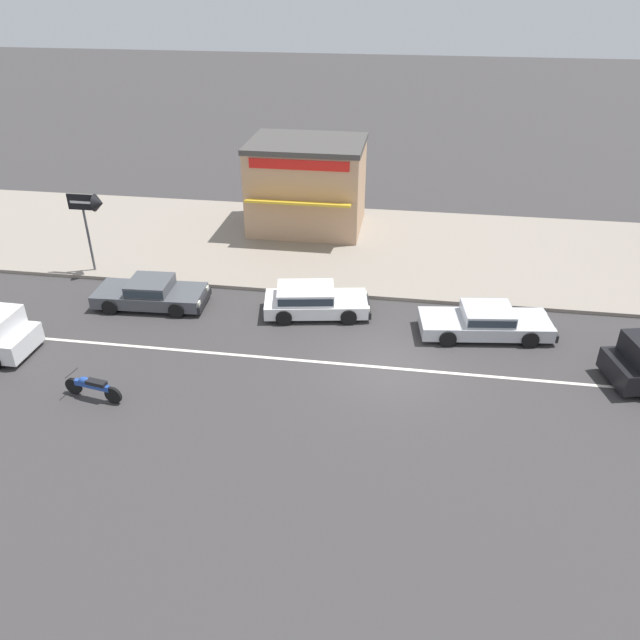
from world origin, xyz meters
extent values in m
plane|color=#383535|center=(0.00, 0.00, 0.00)|extent=(160.00, 160.00, 0.00)
cube|color=silver|center=(0.00, 0.00, 0.00)|extent=(50.40, 0.14, 0.01)
cube|color=gray|center=(0.00, 9.74, 0.07)|extent=(68.00, 10.00, 0.15)
cube|color=#47494F|center=(-9.50, 2.99, 0.41)|extent=(4.26, 1.99, 0.48)
cube|color=#47494F|center=(-9.45, 2.99, 0.85)|extent=(1.64, 1.68, 0.42)
cube|color=#28333D|center=(-9.45, 2.99, 0.85)|extent=(1.58, 1.71, 0.27)
cube|color=black|center=(-7.37, 3.10, 0.31)|extent=(0.21, 1.75, 0.28)
cube|color=white|center=(-7.43, 3.72, 0.51)|extent=(0.09, 0.24, 0.14)
cube|color=white|center=(-7.36, 2.48, 0.51)|extent=(0.09, 0.24, 0.14)
cylinder|color=black|center=(-8.25, 3.90, 0.30)|extent=(0.61, 0.25, 0.60)
cylinder|color=black|center=(-8.16, 2.21, 0.30)|extent=(0.61, 0.25, 0.60)
cylinder|color=black|center=(-10.83, 3.77, 0.30)|extent=(0.61, 0.25, 0.60)
cylinder|color=black|center=(-10.75, 2.08, 0.30)|extent=(0.61, 0.25, 0.60)
cylinder|color=black|center=(7.52, 1.14, 0.30)|extent=(0.63, 0.36, 0.60)
cube|color=white|center=(-3.03, 3.27, 0.41)|extent=(4.08, 2.33, 0.48)
cube|color=white|center=(-3.41, 3.21, 0.88)|extent=(2.35, 1.87, 0.46)
cube|color=#28333D|center=(-3.41, 3.21, 0.88)|extent=(2.27, 1.89, 0.29)
cube|color=black|center=(-1.08, 3.61, 0.31)|extent=(0.40, 1.67, 0.28)
cube|color=white|center=(-1.21, 4.19, 0.51)|extent=(0.12, 0.25, 0.14)
cube|color=white|center=(-1.01, 3.01, 0.51)|extent=(0.12, 0.25, 0.14)
cylinder|color=black|center=(-1.99, 4.27, 0.30)|extent=(0.63, 0.32, 0.60)
cylinder|color=black|center=(-1.71, 2.68, 0.30)|extent=(0.63, 0.32, 0.60)
cylinder|color=black|center=(-4.34, 3.87, 0.30)|extent=(0.63, 0.32, 0.60)
cylinder|color=black|center=(-4.07, 2.27, 0.30)|extent=(0.63, 0.32, 0.60)
cube|color=#B7BABF|center=(3.17, 2.68, 0.41)|extent=(4.77, 2.28, 0.48)
cube|color=#B7BABF|center=(3.22, 2.69, 0.85)|extent=(1.90, 1.75, 0.42)
cube|color=#28333D|center=(3.22, 2.69, 0.85)|extent=(1.84, 1.77, 0.27)
cube|color=black|center=(5.49, 2.98, 0.31)|extent=(0.33, 1.68, 0.28)
cube|color=white|center=(5.39, 3.57, 0.51)|extent=(0.11, 0.25, 0.14)
cube|color=white|center=(5.54, 2.38, 0.51)|extent=(0.11, 0.25, 0.14)
cylinder|color=black|center=(4.47, 3.67, 0.30)|extent=(0.62, 0.29, 0.60)
cylinder|color=black|center=(4.68, 2.05, 0.30)|extent=(0.62, 0.29, 0.60)
cylinder|color=black|center=(1.65, 3.30, 0.30)|extent=(0.62, 0.29, 0.60)
cylinder|color=black|center=(1.86, 1.69, 0.30)|extent=(0.62, 0.29, 0.60)
cylinder|color=black|center=(-12.88, -0.30, 0.30)|extent=(0.60, 0.23, 0.60)
cylinder|color=black|center=(-9.63, -2.88, 0.28)|extent=(0.57, 0.20, 0.56)
cylinder|color=black|center=(-8.22, -3.13, 0.28)|extent=(0.57, 0.20, 0.56)
cube|color=#23479E|center=(-8.93, -3.01, 0.48)|extent=(1.22, 0.36, 0.18)
cube|color=black|center=(-8.75, -3.04, 0.62)|extent=(0.68, 0.35, 0.12)
ellipsoid|color=#23479E|center=(-9.17, -2.96, 0.60)|extent=(0.44, 0.31, 0.22)
cylinder|color=#232326|center=(-9.60, -2.88, 0.78)|extent=(0.13, 0.56, 0.03)
cylinder|color=#4C4C51|center=(-13.00, 5.39, 1.51)|extent=(0.10, 0.10, 2.71)
cube|color=black|center=(-13.00, 5.35, 3.19)|extent=(1.17, 0.06, 0.65)
cone|color=black|center=(-12.23, 5.35, 3.19)|extent=(0.36, 0.72, 0.72)
cube|color=white|center=(-13.00, 5.31, 3.19)|extent=(0.94, 0.01, 0.10)
cube|color=tan|center=(-4.80, 11.78, 2.15)|extent=(5.33, 4.18, 3.99)
cube|color=#474442|center=(-4.80, 11.78, 4.26)|extent=(5.43, 4.26, 0.24)
cube|color=gold|center=(-4.80, 9.34, 2.20)|extent=(4.79, 0.90, 0.28)
cube|color=red|center=(-4.80, 9.67, 3.84)|extent=(4.53, 0.08, 0.44)
camera|label=1|loc=(0.25, -17.20, 11.66)|focal=35.00mm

